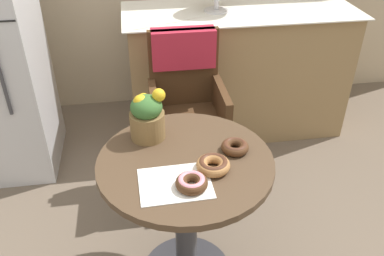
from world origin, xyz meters
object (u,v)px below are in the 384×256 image
at_px(wicker_chair, 186,88).
at_px(donut_side, 235,146).
at_px(donut_front, 191,182).
at_px(flower_vase, 147,116).
at_px(donut_mid, 213,164).
at_px(cafe_table, 186,198).

bearing_deg(wicker_chair, donut_side, -76.81).
bearing_deg(donut_front, flower_vase, 110.93).
height_order(wicker_chair, donut_side, wicker_chair).
distance_m(donut_front, donut_mid, 0.13).
bearing_deg(donut_side, cafe_table, -172.14).
xyz_separation_m(wicker_chair, flower_vase, (-0.24, -0.57, 0.19)).
height_order(cafe_table, donut_front, donut_front).
bearing_deg(cafe_table, flower_vase, 126.21).
xyz_separation_m(cafe_table, donut_mid, (0.10, -0.08, 0.24)).
distance_m(donut_mid, flower_vase, 0.36).
height_order(donut_front, donut_mid, same).
height_order(cafe_table, wicker_chair, wicker_chair).
height_order(donut_front, donut_side, donut_front).
bearing_deg(wicker_chair, donut_mid, -85.52).
bearing_deg(donut_front, donut_mid, 42.24).
xyz_separation_m(cafe_table, donut_front, (-0.00, -0.17, 0.24)).
relative_size(wicker_chair, donut_side, 8.30).
distance_m(donut_side, flower_vase, 0.39).
bearing_deg(donut_mid, flower_vase, 131.61).
height_order(donut_mid, flower_vase, flower_vase).
bearing_deg(donut_mid, wicker_chair, 89.42).
xyz_separation_m(donut_side, flower_vase, (-0.35, 0.16, 0.09)).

